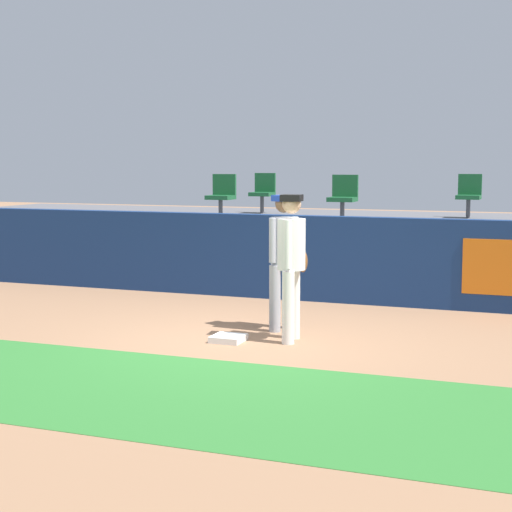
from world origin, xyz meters
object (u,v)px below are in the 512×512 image
object	(u,v)px
first_base	(228,338)
seat_front_left	(222,193)
seat_front_center	(343,195)
player_runner_visitor	(284,252)
seat_back_left	(263,191)
seat_back_right	(469,193)
player_fielder_home	(292,257)

from	to	relation	value
first_base	seat_front_left	xyz separation A→B (m)	(-2.16, 4.83, 1.66)
seat_front_center	player_runner_visitor	bearing A→B (deg)	-87.01
first_base	seat_back_left	distance (m)	7.12
seat_back_right	seat_front_center	world-z (taller)	same
seat_front_left	seat_back_left	bearing A→B (deg)	84.60
player_fielder_home	player_runner_visitor	size ratio (longest dim) A/B	1.02
first_base	seat_back_left	xyz separation A→B (m)	(-1.99, 6.63, 1.66)
seat_front_left	player_fielder_home	bearing A→B (deg)	-57.16
first_base	seat_back_right	distance (m)	7.19
player_runner_visitor	seat_back_left	bearing A→B (deg)	-130.62
seat_front_left	seat_back_left	xyz separation A→B (m)	(0.17, 1.80, -0.00)
player_fielder_home	player_runner_visitor	distance (m)	0.69
first_base	seat_front_center	distance (m)	5.12
first_base	seat_back_left	world-z (taller)	seat_back_left
player_runner_visitor	first_base	bearing A→B (deg)	1.95
first_base	seat_back_right	size ratio (longest dim) A/B	0.48
player_fielder_home	seat_back_left	world-z (taller)	seat_back_left
player_runner_visitor	seat_back_right	xyz separation A→B (m)	(1.81, 5.69, 0.63)
player_runner_visitor	seat_back_left	xyz separation A→B (m)	(-2.42, 5.69, 0.63)
player_fielder_home	seat_front_left	bearing A→B (deg)	-152.83
player_fielder_home	seat_front_center	size ratio (longest dim) A/B	2.24
first_base	player_fielder_home	xyz separation A→B (m)	(0.75, 0.33, 1.05)
seat_back_right	player_fielder_home	bearing A→B (deg)	-103.26
first_base	player_runner_visitor	world-z (taller)	player_runner_visitor
seat_front_left	seat_back_right	bearing A→B (deg)	22.27
player_runner_visitor	seat_front_center	distance (m)	3.95
player_fielder_home	seat_front_left	size ratio (longest dim) A/B	2.24
first_base	player_runner_visitor	size ratio (longest dim) A/B	0.22
seat_front_center	seat_back_left	xyz separation A→B (m)	(-2.22, 1.80, -0.00)
player_fielder_home	seat_back_left	distance (m)	6.90
player_fielder_home	seat_front_center	xyz separation A→B (m)	(-0.52, 4.51, 0.61)
seat_front_center	seat_back_left	world-z (taller)	same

